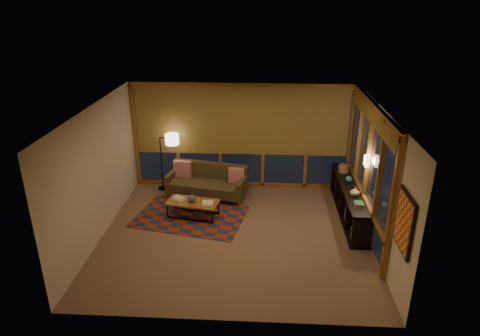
# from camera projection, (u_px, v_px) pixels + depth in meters

# --- Properties ---
(floor) EXTENTS (5.50, 5.00, 0.01)m
(floor) POSITION_uv_depth(u_px,v_px,m) (235.00, 235.00, 8.91)
(floor) COLOR #825F45
(floor) RESTS_ON ground
(ceiling) EXTENTS (5.50, 5.00, 0.01)m
(ceiling) POSITION_uv_depth(u_px,v_px,m) (235.00, 109.00, 7.88)
(ceiling) COLOR beige
(ceiling) RESTS_ON walls
(walls) EXTENTS (5.51, 5.01, 2.70)m
(walls) POSITION_uv_depth(u_px,v_px,m) (235.00, 176.00, 8.40)
(walls) COLOR beige
(walls) RESTS_ON floor
(window_wall_back) EXTENTS (5.30, 0.16, 2.60)m
(window_wall_back) POSITION_uv_depth(u_px,v_px,m) (242.00, 137.00, 10.63)
(window_wall_back) COLOR #995D26
(window_wall_back) RESTS_ON walls
(window_wall_right) EXTENTS (0.16, 3.70, 2.60)m
(window_wall_right) POSITION_uv_depth(u_px,v_px,m) (367.00, 167.00, 8.81)
(window_wall_right) COLOR #995D26
(window_wall_right) RESTS_ON walls
(wall_art) EXTENTS (0.06, 0.74, 0.94)m
(wall_art) POSITION_uv_depth(u_px,v_px,m) (404.00, 223.00, 6.51)
(wall_art) COLOR red
(wall_art) RESTS_ON walls
(wall_sconce) EXTENTS (0.12, 0.18, 0.22)m
(wall_sconce) POSITION_uv_depth(u_px,v_px,m) (366.00, 161.00, 8.59)
(wall_sconce) COLOR #FAE1BA
(wall_sconce) RESTS_ON walls
(sofa) EXTENTS (2.02, 1.15, 0.78)m
(sofa) POSITION_uv_depth(u_px,v_px,m) (207.00, 182.00, 10.45)
(sofa) COLOR #4D4121
(sofa) RESTS_ON floor
(pillow_left) EXTENTS (0.45, 0.20, 0.44)m
(pillow_left) POSITION_uv_depth(u_px,v_px,m) (183.00, 169.00, 10.66)
(pillow_left) COLOR #B21510
(pillow_left) RESTS_ON sofa
(pillow_right) EXTENTS (0.38, 0.14, 0.37)m
(pillow_right) POSITION_uv_depth(u_px,v_px,m) (236.00, 176.00, 10.32)
(pillow_right) COLOR #B21510
(pillow_right) RESTS_ON sofa
(area_rug) EXTENTS (2.65, 2.03, 0.01)m
(area_rug) POSITION_uv_depth(u_px,v_px,m) (190.00, 217.00, 9.63)
(area_rug) COLOR #913010
(area_rug) RESTS_ON floor
(coffee_table) EXTENTS (1.22, 0.73, 0.38)m
(coffee_table) POSITION_uv_depth(u_px,v_px,m) (193.00, 209.00, 9.57)
(coffee_table) COLOR #995D26
(coffee_table) RESTS_ON floor
(book_stack_a) EXTENTS (0.29, 0.27, 0.07)m
(book_stack_a) POSITION_uv_depth(u_px,v_px,m) (178.00, 199.00, 9.54)
(book_stack_a) COLOR white
(book_stack_a) RESTS_ON coffee_table
(book_stack_b) EXTENTS (0.26, 0.21, 0.05)m
(book_stack_b) POSITION_uv_depth(u_px,v_px,m) (208.00, 203.00, 9.37)
(book_stack_b) COLOR white
(book_stack_b) RESTS_ON coffee_table
(ceramic_pot) EXTENTS (0.22, 0.22, 0.18)m
(ceramic_pot) POSITION_uv_depth(u_px,v_px,m) (192.00, 198.00, 9.45)
(ceramic_pot) COLOR black
(ceramic_pot) RESTS_ON coffee_table
(floor_lamp) EXTENTS (0.59, 0.48, 1.52)m
(floor_lamp) POSITION_uv_depth(u_px,v_px,m) (161.00, 161.00, 10.72)
(floor_lamp) COLOR black
(floor_lamp) RESTS_ON floor
(bookshelf) EXTENTS (0.40, 2.82, 0.71)m
(bookshelf) POSITION_uv_depth(u_px,v_px,m) (349.00, 201.00, 9.57)
(bookshelf) COLOR black
(bookshelf) RESTS_ON floor
(basket) EXTENTS (0.28, 0.28, 0.18)m
(basket) POSITION_uv_depth(u_px,v_px,m) (344.00, 169.00, 10.19)
(basket) COLOR #A57349
(basket) RESTS_ON bookshelf
(teal_bowl) EXTENTS (0.19, 0.19, 0.15)m
(teal_bowl) POSITION_uv_depth(u_px,v_px,m) (349.00, 179.00, 9.65)
(teal_bowl) COLOR #227372
(teal_bowl) RESTS_ON bookshelf
(vase) EXTENTS (0.22, 0.22, 0.21)m
(vase) POSITION_uv_depth(u_px,v_px,m) (355.00, 192.00, 8.98)
(vase) COLOR tan
(vase) RESTS_ON bookshelf
(shelf_book_stack) EXTENTS (0.20, 0.27, 0.07)m
(shelf_book_stack) POSITION_uv_depth(u_px,v_px,m) (359.00, 204.00, 8.59)
(shelf_book_stack) COLOR white
(shelf_book_stack) RESTS_ON bookshelf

